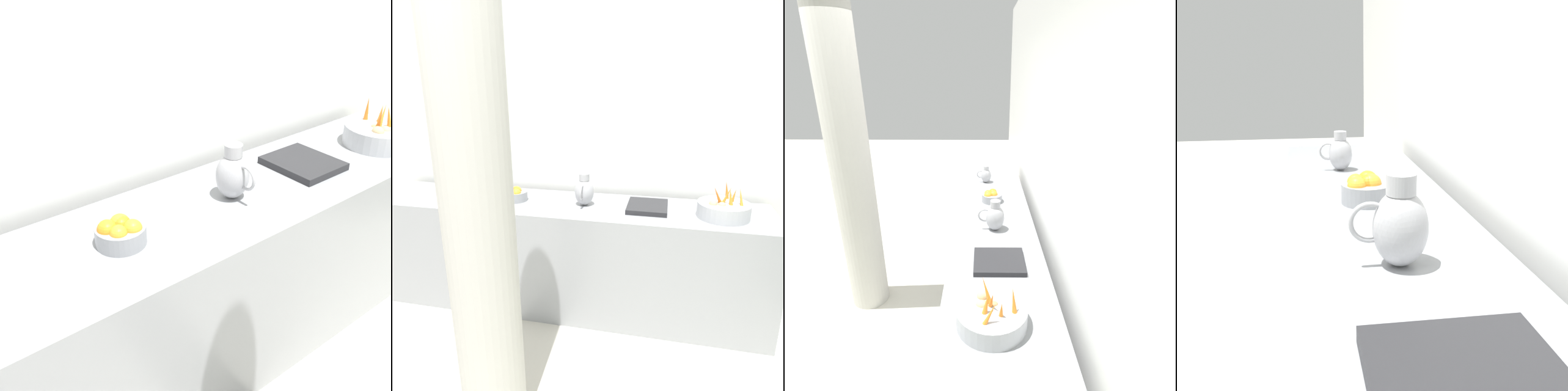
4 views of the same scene
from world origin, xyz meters
The scene contains 9 objects.
ground_plane centered at (0.00, 0.00, 0.00)m, with size 14.95×14.95×0.00m, color beige.
tile_wall_left centered at (-1.95, 0.34, 1.50)m, with size 0.10×8.05×3.00m, color white.
prep_counter centered at (-1.51, -0.16, 0.45)m, with size 0.67×3.24×0.90m, color gray.
vegetable_colander centered at (-1.46, 1.06, 0.96)m, with size 0.37×0.37×0.24m.
orange_bowl centered at (-1.50, -0.55, 0.95)m, with size 0.20×0.20×0.12m.
metal_pitcher_tall centered at (-1.51, 0.03, 1.01)m, with size 0.21×0.15×0.25m.
metal_pitcher_short centered at (-1.44, -1.11, 0.99)m, with size 0.16×0.11×0.19m.
counter_sink_basin centered at (-1.52, 0.52, 0.92)m, with size 0.34×0.30×0.04m, color #232326.
support_column centered at (-0.31, -0.20, 1.50)m, with size 0.34×0.34×3.00m, color #B2AFA8.
Camera 3 is at (-1.41, 2.33, 2.14)m, focal length 29.24 mm.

